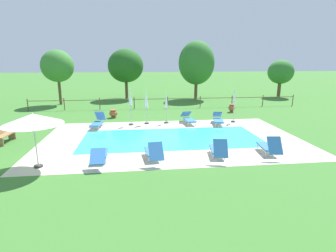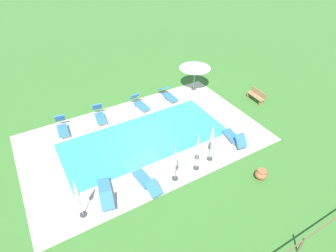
{
  "view_description": "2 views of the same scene",
  "coord_description": "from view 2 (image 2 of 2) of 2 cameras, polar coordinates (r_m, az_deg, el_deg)",
  "views": [
    {
      "loc": [
        -1.91,
        -14.43,
        4.35
      ],
      "look_at": [
        -0.14,
        0.5,
        0.6
      ],
      "focal_mm": 28.76,
      "sensor_mm": 36.0,
      "label": 1
    },
    {
      "loc": [
        5.43,
        12.11,
        10.97
      ],
      "look_at": [
        -1.3,
        0.63,
        0.85
      ],
      "focal_mm": 29.85,
      "sensor_mm": 36.0,
      "label": 2
    }
  ],
  "objects": [
    {
      "name": "patio_umbrella_open_foreground",
      "position": [
        21.3,
        5.55,
        12.24
      ],
      "size": [
        2.34,
        2.34,
        2.29
      ],
      "color": "#383838",
      "rests_on": "ground"
    },
    {
      "name": "sun_lounger_north_near_steps",
      "position": [
        19.01,
        -13.82,
        2.24
      ],
      "size": [
        0.87,
        1.91,
        1.0
      ],
      "color": "#3370BC",
      "rests_on": "ground"
    },
    {
      "name": "terracotta_urn_near_fence",
      "position": [
        15.28,
        18.48,
        -9.36
      ],
      "size": [
        0.62,
        0.62,
        0.61
      ],
      "color": "#A85B38",
      "rests_on": "ground"
    },
    {
      "name": "swimming_pool_water",
      "position": [
        17.21,
        -4.79,
        -2.48
      ],
      "size": [
        9.94,
        4.37,
        0.01
      ],
      "primitive_type": "cube",
      "color": "#38C6D1",
      "rests_on": "ground"
    },
    {
      "name": "sun_lounger_north_end",
      "position": [
        20.69,
        -0.0,
        6.41
      ],
      "size": [
        0.66,
        2.05,
        0.78
      ],
      "color": "#3370BC",
      "rests_on": "ground"
    },
    {
      "name": "sun_lounger_south_far",
      "position": [
        14.21,
        -4.53,
        -11.17
      ],
      "size": [
        0.77,
        2.08,
        0.78
      ],
      "color": "#3370BC",
      "rests_on": "ground"
    },
    {
      "name": "wooden_bench_lawn_side",
      "position": [
        21.4,
        17.62,
        5.97
      ],
      "size": [
        0.53,
        1.52,
        0.87
      ],
      "color": "#937047",
      "rests_on": "ground"
    },
    {
      "name": "sun_lounger_north_mid",
      "position": [
        19.77,
        -5.83,
        4.68
      ],
      "size": [
        0.78,
        1.94,
        0.96
      ],
      "color": "#3370BC",
      "rests_on": "ground"
    },
    {
      "name": "pool_coping_rim",
      "position": [
        17.21,
        -4.79,
        -2.47
      ],
      "size": [
        10.42,
        4.85,
        0.01
      ],
      "color": "beige",
      "rests_on": "ground"
    },
    {
      "name": "patio_umbrella_closed_row_centre",
      "position": [
        14.26,
        6.13,
        -4.16
      ],
      "size": [
        0.32,
        0.32,
        2.37
      ],
      "color": "#383838",
      "rests_on": "ground"
    },
    {
      "name": "pool_deck_paving",
      "position": [
        17.21,
        -4.79,
        -2.48
      ],
      "size": [
        14.28,
        8.71,
        0.01
      ],
      "primitive_type": "cube",
      "color": "beige",
      "rests_on": "ground"
    },
    {
      "name": "sun_lounger_north_far",
      "position": [
        14.06,
        -12.7,
        -12.97
      ],
      "size": [
        1.0,
        2.11,
        0.78
      ],
      "color": "#3370BC",
      "rests_on": "ground"
    },
    {
      "name": "sun_lounger_south_mid",
      "position": [
        18.62,
        -20.84,
        -0.15
      ],
      "size": [
        0.8,
        1.88,
        1.01
      ],
      "color": "#3370BC",
      "rests_on": "ground"
    },
    {
      "name": "patio_umbrella_closed_row_west",
      "position": [
        14.85,
        9.05,
        -2.03
      ],
      "size": [
        0.32,
        0.32,
        2.46
      ],
      "color": "#383838",
      "rests_on": "ground"
    },
    {
      "name": "patio_umbrella_closed_row_mid_west",
      "position": [
        13.75,
        1.52,
        -6.76
      ],
      "size": [
        0.32,
        0.32,
        2.28
      ],
      "color": "#383838",
      "rests_on": "ground"
    },
    {
      "name": "sun_lounger_south_near_corner",
      "position": [
        17.07,
        13.37,
        -2.23
      ],
      "size": [
        0.87,
        1.94,
        0.98
      ],
      "color": "#3370BC",
      "rests_on": "ground"
    },
    {
      "name": "patio_umbrella_closed_row_mid_east",
      "position": [
        12.72,
        -18.16,
        -12.73
      ],
      "size": [
        0.32,
        0.32,
        2.42
      ],
      "color": "#383838",
      "rests_on": "ground"
    },
    {
      "name": "ground_plane",
      "position": [
        17.22,
        -4.79,
        -2.49
      ],
      "size": [
        160.0,
        160.0,
        0.0
      ],
      "primitive_type": "plane",
      "color": "#3D752D"
    }
  ]
}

